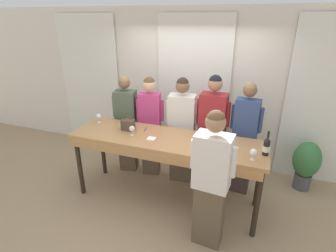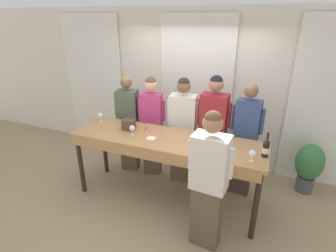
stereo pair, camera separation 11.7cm
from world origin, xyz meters
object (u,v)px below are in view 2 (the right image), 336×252
object	(u,v)px
wine_glass_center_mid	(210,140)
host_pouring	(209,181)
wine_bottle	(266,148)
guest_olive_jacket	(129,123)
handbag	(129,124)
potted_plant	(309,165)
tasting_bar	(165,145)
wine_glass_center_right	(100,116)
wine_glass_back_left	(252,154)
wine_glass_front_mid	(214,134)
guest_pink_top	(152,124)
guest_navy_coat	(245,139)
guest_cream_sweater	(183,131)
guest_striped_shirt	(213,133)
wine_glass_front_left	(132,128)
wine_glass_center_left	(198,135)
wine_glass_front_right	(222,139)

from	to	relation	value
wine_glass_center_mid	host_pouring	bearing A→B (deg)	-76.27
wine_bottle	wine_glass_center_mid	distance (m)	0.69
wine_glass_center_mid	guest_olive_jacket	bearing A→B (deg)	157.80
handbag	potted_plant	bearing A→B (deg)	20.12
tasting_bar	wine_glass_center_right	size ratio (longest dim) A/B	19.11
wine_glass_back_left	wine_glass_front_mid	bearing A→B (deg)	144.77
guest_pink_top	host_pouring	distance (m)	1.77
wine_glass_back_left	guest_navy_coat	world-z (taller)	guest_navy_coat
handbag	guest_navy_coat	xyz separation A→B (m)	(1.66, 0.55, -0.19)
guest_cream_sweater	guest_navy_coat	bearing A→B (deg)	0.00
guest_navy_coat	wine_glass_back_left	bearing A→B (deg)	-79.39
guest_navy_coat	potted_plant	xyz separation A→B (m)	(0.97, 0.42, -0.47)
potted_plant	guest_pink_top	bearing A→B (deg)	-170.56
tasting_bar	wine_glass_center_right	world-z (taller)	wine_glass_center_right
tasting_bar	guest_olive_jacket	distance (m)	1.16
wine_glass_back_left	guest_cream_sweater	distance (m)	1.43
wine_bottle	guest_cream_sweater	bearing A→B (deg)	152.97
wine_glass_front_mid	guest_striped_shirt	bearing A→B (deg)	103.48
wine_glass_front_left	guest_olive_jacket	bearing A→B (deg)	124.31
wine_glass_center_mid	guest_olive_jacket	xyz separation A→B (m)	(-1.60, 0.65, -0.26)
wine_glass_center_left	potted_plant	xyz separation A→B (m)	(1.55, 0.98, -0.67)
guest_navy_coat	guest_cream_sweater	bearing A→B (deg)	-180.00
wine_bottle	wine_glass_center_right	bearing A→B (deg)	175.12
wine_glass_center_left	wine_glass_back_left	size ratio (longest dim) A/B	1.00
wine_glass_front_mid	wine_glass_front_left	bearing A→B (deg)	-167.54
wine_glass_center_right	guest_navy_coat	world-z (taller)	guest_navy_coat
tasting_bar	wine_glass_front_left	distance (m)	0.53
guest_cream_sweater	wine_bottle	bearing A→B (deg)	-27.03
wine_glass_front_right	wine_glass_center_left	bearing A→B (deg)	179.55
wine_glass_center_right	wine_bottle	bearing A→B (deg)	-4.88
host_pouring	potted_plant	xyz separation A→B (m)	(1.22, 1.63, -0.43)
wine_glass_front_mid	wine_glass_front_right	distance (m)	0.17
tasting_bar	wine_bottle	size ratio (longest dim) A/B	8.71
tasting_bar	host_pouring	distance (m)	0.96
guest_navy_coat	potted_plant	distance (m)	1.15
wine_glass_front_left	host_pouring	xyz separation A→B (m)	(1.26, -0.51, -0.24)
wine_glass_center_left	guest_navy_coat	distance (m)	0.83
wine_glass_center_left	guest_pink_top	distance (m)	1.13
wine_glass_front_mid	guest_navy_coat	xyz separation A→B (m)	(0.39, 0.45, -0.21)
guest_navy_coat	tasting_bar	bearing A→B (deg)	-148.07
wine_glass_front_left	guest_navy_coat	world-z (taller)	guest_navy_coat
wine_bottle	guest_pink_top	size ratio (longest dim) A/B	0.18
handbag	guest_striped_shirt	bearing A→B (deg)	25.08
host_pouring	guest_striped_shirt	bearing A→B (deg)	101.13
tasting_bar	wine_glass_center_left	world-z (taller)	wine_glass_center_left
wine_glass_front_mid	wine_glass_center_left	bearing A→B (deg)	-151.08
tasting_bar	wine_glass_front_right	size ratio (longest dim) A/B	19.11
wine_glass_front_left	guest_cream_sweater	bearing A→B (deg)	52.95
guest_cream_sweater	guest_navy_coat	distance (m)	0.99
wine_glass_center_left	guest_cream_sweater	world-z (taller)	guest_cream_sweater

